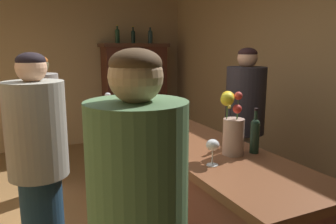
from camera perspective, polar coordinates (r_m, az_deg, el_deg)
wall_back at (r=5.87m, az=-20.46°, el=8.31°), size 4.95×0.12×2.93m
wall_right at (r=3.88m, az=25.37°, el=6.78°), size 0.12×6.76×2.93m
bar_counter at (r=2.99m, az=0.33°, el=-12.17°), size 0.65×3.12×1.01m
display_cabinet at (r=5.91m, az=-5.69°, el=3.49°), size 1.16×0.46×1.74m
wine_bottle_malbec at (r=2.24m, az=14.64°, el=-3.65°), size 0.06×0.06×0.30m
wine_bottle_syrah at (r=2.31m, az=10.28°, el=-3.09°), size 0.06×0.06×0.29m
wine_bottle_riesling at (r=3.90m, az=-6.97°, el=2.95°), size 0.07×0.07×0.30m
wine_bottle_merlot at (r=3.27m, az=-2.78°, el=1.63°), size 0.07×0.07×0.31m
wine_glass_front at (r=1.96m, az=7.65°, el=-5.79°), size 0.08×0.08×0.16m
wine_glass_mid at (r=3.70m, az=-9.72°, el=2.14°), size 0.08×0.08×0.15m
wine_glass_rear at (r=4.02m, az=-10.28°, el=2.80°), size 0.07×0.07×0.15m
wine_glass_spare at (r=3.21m, az=-0.76°, el=0.63°), size 0.08×0.08×0.13m
flower_arrangement at (r=2.17m, az=10.95°, el=-2.48°), size 0.16×0.17×0.41m
cheese_plate at (r=3.10m, az=-2.94°, el=-1.52°), size 0.19×0.19×0.01m
display_bottle_left at (r=5.77m, az=-8.67°, el=12.88°), size 0.08×0.08×0.30m
display_bottle_midleft at (r=5.86m, az=-5.99°, el=12.81°), size 0.07×0.07×0.29m
display_bottle_center at (r=5.97m, az=-3.05°, el=12.85°), size 0.08×0.08×0.27m
patron_redhead at (r=2.41m, az=-21.20°, el=-8.76°), size 0.39×0.39×1.66m
patron_by_cabinet at (r=4.00m, az=-20.60°, el=-1.40°), size 0.38×0.38×1.59m
bartender at (r=3.36m, az=12.93°, el=-2.42°), size 0.38×0.38×1.68m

